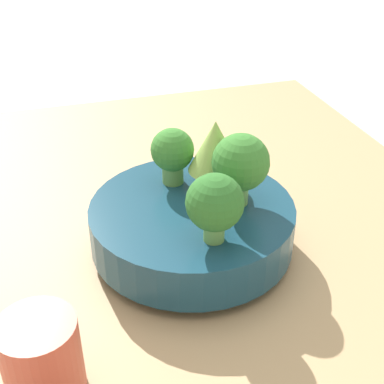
# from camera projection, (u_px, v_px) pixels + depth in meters

# --- Properties ---
(ground_plane) EXTENTS (6.00, 6.00, 0.00)m
(ground_plane) POSITION_uv_depth(u_px,v_px,m) (216.00, 258.00, 0.74)
(ground_plane) COLOR silver
(table) EXTENTS (1.04, 0.75, 0.03)m
(table) POSITION_uv_depth(u_px,v_px,m) (216.00, 248.00, 0.73)
(table) COLOR tan
(table) RESTS_ON ground_plane
(bowl) EXTENTS (0.26, 0.26, 0.07)m
(bowl) POSITION_uv_depth(u_px,v_px,m) (192.00, 225.00, 0.67)
(bowl) COLOR navy
(bowl) RESTS_ON table
(broccoli_floret_right) EXTENTS (0.06, 0.06, 0.08)m
(broccoli_floret_right) POSITION_uv_depth(u_px,v_px,m) (172.00, 152.00, 0.68)
(broccoli_floret_right) COLOR #609347
(broccoli_floret_right) RESTS_ON bowl
(romanesco_piece_near) EXTENTS (0.07, 0.07, 0.10)m
(romanesco_piece_near) POSITION_uv_depth(u_px,v_px,m) (219.00, 148.00, 0.66)
(romanesco_piece_near) COLOR #6BA34C
(romanesco_piece_near) RESTS_ON bowl
(broccoli_floret_left) EXTENTS (0.06, 0.06, 0.08)m
(broccoli_floret_left) POSITION_uv_depth(u_px,v_px,m) (215.00, 204.00, 0.57)
(broccoli_floret_left) COLOR #6BA34C
(broccoli_floret_left) RESTS_ON bowl
(broccoli_floret_front) EXTENTS (0.07, 0.07, 0.09)m
(broccoli_floret_front) POSITION_uv_depth(u_px,v_px,m) (241.00, 164.00, 0.63)
(broccoli_floret_front) COLOR #6BA34C
(broccoli_floret_front) RESTS_ON bowl
(cup) EXTENTS (0.07, 0.07, 0.09)m
(cup) POSITION_uv_depth(u_px,v_px,m) (42.00, 358.00, 0.49)
(cup) COLOR #C64C38
(cup) RESTS_ON table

